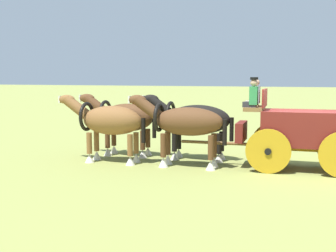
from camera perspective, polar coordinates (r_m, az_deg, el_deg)
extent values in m
plane|color=olive|center=(13.90, 17.51, -5.54)|extent=(220.00, 220.00, 0.00)
cube|color=maroon|center=(13.70, 17.69, -0.27)|extent=(2.64, 1.62, 1.05)
cube|color=brown|center=(13.71, 11.38, 2.30)|extent=(0.64, 1.36, 0.12)
cube|color=maroon|center=(13.83, 9.66, -0.72)|extent=(0.31, 1.19, 0.60)
cube|color=maroon|center=(13.66, 12.67, 3.66)|extent=(0.14, 1.33, 0.55)
cube|color=gold|center=(13.78, 17.60, -2.85)|extent=(2.81, 0.32, 0.16)
cylinder|color=gold|center=(12.98, 13.10, -3.28)|extent=(1.32, 0.16, 1.32)
cylinder|color=black|center=(12.98, 13.10, -3.28)|extent=(0.21, 0.19, 0.20)
cylinder|color=gold|center=(14.63, 13.58, -2.19)|extent=(1.32, 0.16, 1.32)
cylinder|color=black|center=(14.63, 13.58, -2.19)|extent=(0.21, 0.19, 0.20)
cylinder|color=brown|center=(13.98, 6.99, -2.25)|extent=(2.60, 0.25, 0.10)
cube|color=#2D2D33|center=(13.39, 10.74, 2.81)|extent=(0.42, 0.34, 0.16)
cube|color=#338C4C|center=(13.37, 11.28, 3.97)|extent=(0.26, 0.37, 0.55)
sphere|color=tan|center=(13.35, 11.31, 5.62)|extent=(0.22, 0.22, 0.22)
cylinder|color=black|center=(13.35, 11.33, 6.18)|extent=(0.24, 0.24, 0.08)
cube|color=#BCB293|center=(14.04, 11.04, 2.97)|extent=(0.42, 0.34, 0.16)
cube|color=silver|center=(14.01, 11.55, 4.08)|extent=(0.26, 0.37, 0.55)
sphere|color=tan|center=(14.00, 11.59, 5.66)|extent=(0.22, 0.22, 0.22)
ellipsoid|color=brown|center=(13.45, 2.76, 0.60)|extent=(2.22, 1.02, 0.89)
cylinder|color=brown|center=(13.52, -0.63, -2.58)|extent=(0.18, 0.18, 0.75)
cone|color=silver|center=(13.62, -0.63, -4.79)|extent=(0.30, 0.30, 0.32)
cylinder|color=brown|center=(13.98, -0.02, -2.27)|extent=(0.18, 0.18, 0.75)
cone|color=silver|center=(14.08, -0.02, -4.42)|extent=(0.30, 0.30, 0.32)
cylinder|color=brown|center=(13.14, 5.69, -2.88)|extent=(0.18, 0.18, 0.75)
cone|color=silver|center=(13.24, 5.66, -5.15)|extent=(0.30, 0.30, 0.32)
cylinder|color=brown|center=(13.62, 6.10, -2.55)|extent=(0.18, 0.18, 0.75)
cone|color=silver|center=(13.71, 6.07, -4.75)|extent=(0.30, 0.30, 0.32)
cylinder|color=brown|center=(13.81, -2.64, 2.39)|extent=(0.96, 0.41, 0.81)
ellipsoid|color=brown|center=(13.92, -4.08, 3.47)|extent=(0.61, 0.29, 0.32)
cube|color=silver|center=(14.03, -5.15, 3.49)|extent=(0.07, 0.10, 0.24)
torus|color=black|center=(13.71, -1.18, 1.14)|extent=(0.17, 0.93, 0.92)
cylinder|color=black|center=(13.25, 7.51, -0.85)|extent=(0.14, 0.14, 0.80)
ellipsoid|color=black|center=(14.71, 4.02, 0.87)|extent=(2.24, 1.12, 0.99)
cylinder|color=black|center=(14.74, 0.85, -2.08)|extent=(0.18, 0.18, 0.68)
cone|color=silver|center=(14.82, 0.85, -3.92)|extent=(0.30, 0.30, 0.29)
cylinder|color=black|center=(15.26, 1.43, -1.78)|extent=(0.18, 0.18, 0.68)
cone|color=silver|center=(15.33, 1.43, -3.57)|extent=(0.30, 0.30, 0.29)
cylinder|color=black|center=(14.39, 6.73, -2.33)|extent=(0.18, 0.18, 0.68)
cone|color=silver|center=(14.47, 6.70, -4.22)|extent=(0.30, 0.30, 0.29)
cylinder|color=black|center=(14.92, 7.11, -2.02)|extent=(0.18, 0.18, 0.68)
cone|color=silver|center=(15.00, 7.08, -3.85)|extent=(0.30, 0.30, 0.29)
cylinder|color=black|center=(15.04, -1.00, 2.57)|extent=(0.96, 0.41, 0.81)
ellipsoid|color=black|center=(15.14, -2.33, 3.57)|extent=(0.61, 0.29, 0.32)
cube|color=silver|center=(15.24, -3.32, 3.58)|extent=(0.07, 0.10, 0.24)
torus|color=black|center=(14.96, 0.35, 1.37)|extent=(0.18, 1.02, 1.01)
cylinder|color=black|center=(14.53, 8.41, -0.44)|extent=(0.14, 0.14, 0.80)
ellipsoid|color=brown|center=(14.32, -7.37, 0.75)|extent=(2.13, 1.08, 0.96)
cylinder|color=brown|center=(14.50, -10.37, -2.25)|extent=(0.18, 0.18, 0.70)
cone|color=silver|center=(14.58, -10.33, -4.19)|extent=(0.30, 0.30, 0.30)
cylinder|color=brown|center=(14.96, -9.44, -1.96)|extent=(0.18, 0.18, 0.70)
cone|color=silver|center=(15.04, -9.41, -3.84)|extent=(0.30, 0.30, 0.30)
cylinder|color=brown|center=(13.89, -5.04, -2.55)|extent=(0.18, 0.18, 0.70)
cone|color=silver|center=(13.98, -5.02, -4.57)|extent=(0.30, 0.30, 0.30)
cylinder|color=brown|center=(14.37, -4.24, -2.23)|extent=(0.18, 0.18, 0.70)
cone|color=silver|center=(14.46, -4.23, -4.19)|extent=(0.30, 0.30, 0.30)
cylinder|color=brown|center=(14.87, -11.97, 2.43)|extent=(0.96, 0.41, 0.81)
ellipsoid|color=brown|center=(15.04, -13.22, 3.43)|extent=(0.61, 0.29, 0.32)
cube|color=silver|center=(15.18, -14.13, 3.43)|extent=(0.07, 0.10, 0.24)
torus|color=black|center=(14.72, -10.69, 1.24)|extent=(0.18, 0.99, 0.98)
cylinder|color=black|center=(13.94, -3.27, -0.61)|extent=(0.14, 0.14, 0.80)
ellipsoid|color=brown|center=(15.51, -5.37, 1.14)|extent=(1.98, 1.10, 0.99)
cylinder|color=brown|center=(15.62, -8.01, -1.66)|extent=(0.18, 0.18, 0.67)
cone|color=silver|center=(15.70, -7.98, -3.40)|extent=(0.30, 0.30, 0.29)
cylinder|color=brown|center=(16.11, -7.18, -1.40)|extent=(0.18, 0.18, 0.67)
cone|color=silver|center=(16.18, -7.16, -3.08)|extent=(0.30, 0.30, 0.29)
cylinder|color=brown|center=(15.10, -3.38, -1.89)|extent=(0.18, 0.18, 0.67)
cone|color=silver|center=(15.18, -3.37, -3.68)|extent=(0.30, 0.30, 0.29)
cylinder|color=brown|center=(15.61, -2.68, -1.61)|extent=(0.18, 0.18, 0.67)
cone|color=silver|center=(15.68, -2.67, -3.35)|extent=(0.30, 0.30, 0.29)
cylinder|color=brown|center=(15.99, -9.48, 2.70)|extent=(0.96, 0.41, 0.81)
ellipsoid|color=brown|center=(16.14, -10.67, 3.63)|extent=(0.61, 0.29, 0.32)
cube|color=silver|center=(16.27, -11.54, 3.64)|extent=(0.07, 0.10, 0.24)
torus|color=black|center=(15.85, -8.27, 1.58)|extent=(0.18, 1.02, 1.01)
cylinder|color=black|center=(15.18, -1.84, -0.09)|extent=(0.14, 0.14, 0.80)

